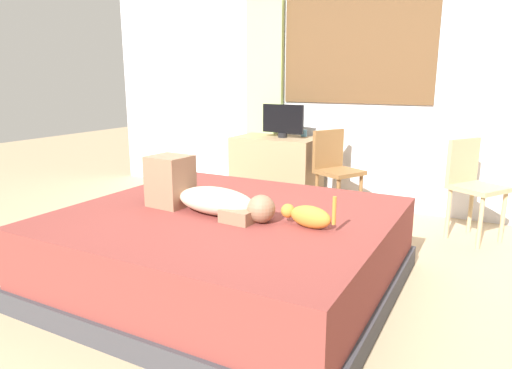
{
  "coord_description": "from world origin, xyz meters",
  "views": [
    {
      "loc": [
        1.4,
        -2.37,
        1.37
      ],
      "look_at": [
        -0.01,
        0.25,
        0.67
      ],
      "focal_mm": 32.11,
      "sensor_mm": 36.0,
      "label": 1
    }
  ],
  "objects_px": {
    "cat": "(308,216)",
    "desk": "(277,171)",
    "person_lying": "(204,194)",
    "chair_by_desk": "(334,166)",
    "bed": "(228,249)",
    "cup": "(304,133)",
    "tv_monitor": "(283,120)",
    "chair_spare": "(471,181)"
  },
  "relations": [
    {
      "from": "cat",
      "to": "desk",
      "type": "height_order",
      "value": "desk"
    },
    {
      "from": "bed",
      "to": "chair_by_desk",
      "type": "xyz_separation_m",
      "value": [
        0.08,
        1.88,
        0.25
      ]
    },
    {
      "from": "desk",
      "to": "tv_monitor",
      "type": "xyz_separation_m",
      "value": [
        0.07,
        0.0,
        0.55
      ]
    },
    {
      "from": "person_lying",
      "to": "desk",
      "type": "bearing_deg",
      "value": 102.92
    },
    {
      "from": "person_lying",
      "to": "cat",
      "type": "distance_m",
      "value": 0.72
    },
    {
      "from": "person_lying",
      "to": "chair_by_desk",
      "type": "xyz_separation_m",
      "value": [
        0.22,
        1.95,
        -0.12
      ]
    },
    {
      "from": "desk",
      "to": "chair_by_desk",
      "type": "xyz_separation_m",
      "value": [
        0.7,
        -0.13,
        0.14
      ]
    },
    {
      "from": "desk",
      "to": "cup",
      "type": "relative_size",
      "value": 12.0
    },
    {
      "from": "tv_monitor",
      "to": "bed",
      "type": "bearing_deg",
      "value": -74.7
    },
    {
      "from": "cat",
      "to": "desk",
      "type": "xyz_separation_m",
      "value": [
        -1.19,
        2.06,
        -0.22
      ]
    },
    {
      "from": "cup",
      "to": "chair_by_desk",
      "type": "xyz_separation_m",
      "value": [
        0.46,
        -0.31,
        -0.27
      ]
    },
    {
      "from": "person_lying",
      "to": "cat",
      "type": "height_order",
      "value": "person_lying"
    },
    {
      "from": "bed",
      "to": "cat",
      "type": "relative_size",
      "value": 5.86
    },
    {
      "from": "chair_by_desk",
      "to": "cat",
      "type": "bearing_deg",
      "value": -75.71
    },
    {
      "from": "desk",
      "to": "cup",
      "type": "distance_m",
      "value": 0.5
    },
    {
      "from": "cat",
      "to": "desk",
      "type": "distance_m",
      "value": 2.39
    },
    {
      "from": "chair_by_desk",
      "to": "chair_spare",
      "type": "relative_size",
      "value": 1.0
    },
    {
      "from": "person_lying",
      "to": "tv_monitor",
      "type": "bearing_deg",
      "value": 101.19
    },
    {
      "from": "tv_monitor",
      "to": "chair_spare",
      "type": "height_order",
      "value": "tv_monitor"
    },
    {
      "from": "person_lying",
      "to": "desk",
      "type": "relative_size",
      "value": 1.05
    },
    {
      "from": "cat",
      "to": "cup",
      "type": "height_order",
      "value": "cup"
    },
    {
      "from": "bed",
      "to": "tv_monitor",
      "type": "distance_m",
      "value": 2.19
    },
    {
      "from": "bed",
      "to": "cup",
      "type": "height_order",
      "value": "cup"
    },
    {
      "from": "bed",
      "to": "person_lying",
      "type": "height_order",
      "value": "person_lying"
    },
    {
      "from": "cat",
      "to": "tv_monitor",
      "type": "height_order",
      "value": "tv_monitor"
    },
    {
      "from": "cup",
      "to": "tv_monitor",
      "type": "bearing_deg",
      "value": -133.48
    },
    {
      "from": "cat",
      "to": "chair_by_desk",
      "type": "bearing_deg",
      "value": 104.29
    },
    {
      "from": "tv_monitor",
      "to": "cup",
      "type": "distance_m",
      "value": 0.29
    },
    {
      "from": "cat",
      "to": "desk",
      "type": "relative_size",
      "value": 0.4
    },
    {
      "from": "cat",
      "to": "cup",
      "type": "distance_m",
      "value": 2.45
    },
    {
      "from": "desk",
      "to": "chair_by_desk",
      "type": "bearing_deg",
      "value": -10.86
    },
    {
      "from": "bed",
      "to": "cup",
      "type": "relative_size",
      "value": 27.78
    },
    {
      "from": "chair_by_desk",
      "to": "bed",
      "type": "bearing_deg",
      "value": -92.56
    },
    {
      "from": "chair_spare",
      "to": "bed",
      "type": "bearing_deg",
      "value": -126.6
    },
    {
      "from": "bed",
      "to": "desk",
      "type": "xyz_separation_m",
      "value": [
        -0.62,
        2.01,
        0.11
      ]
    },
    {
      "from": "cat",
      "to": "tv_monitor",
      "type": "xyz_separation_m",
      "value": [
        -1.13,
        2.06,
        0.34
      ]
    },
    {
      "from": "bed",
      "to": "tv_monitor",
      "type": "bearing_deg",
      "value": 105.3
    },
    {
      "from": "tv_monitor",
      "to": "chair_spare",
      "type": "distance_m",
      "value": 1.94
    },
    {
      "from": "desk",
      "to": "tv_monitor",
      "type": "bearing_deg",
      "value": 0.0
    },
    {
      "from": "tv_monitor",
      "to": "chair_spare",
      "type": "relative_size",
      "value": 0.56
    },
    {
      "from": "cat",
      "to": "tv_monitor",
      "type": "relative_size",
      "value": 0.74
    },
    {
      "from": "person_lying",
      "to": "chair_by_desk",
      "type": "distance_m",
      "value": 1.96
    }
  ]
}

